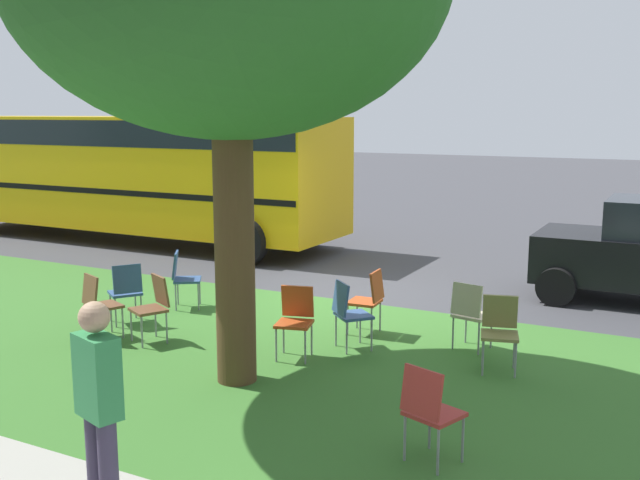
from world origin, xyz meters
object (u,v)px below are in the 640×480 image
at_px(chair_2, 99,301).
at_px(chair_6, 429,407).
at_px(chair_0, 369,297).
at_px(chair_9, 295,316).
at_px(chair_1, 470,311).
at_px(school_bus, 129,165).
at_px(chair_8, 153,303).
at_px(chair_3, 126,289).
at_px(pedestrian_1, 99,406).
at_px(chair_4, 183,275).
at_px(chair_5, 500,327).
at_px(chair_7, 348,310).

distance_m(chair_2, chair_6, 5.23).
relative_size(chair_0, chair_9, 1.00).
relative_size(chair_1, chair_6, 1.00).
bearing_deg(chair_9, school_bus, -36.18).
bearing_deg(chair_2, chair_8, -160.77).
height_order(chair_2, chair_8, same).
distance_m(chair_3, chair_9, 2.82).
xyz_separation_m(chair_2, pedestrian_1, (-3.29, 3.35, 0.41)).
xyz_separation_m(chair_4, chair_5, (-5.00, 0.51, 0.00)).
bearing_deg(pedestrian_1, school_bus, -49.09).
distance_m(chair_7, pedestrian_1, 4.50).
xyz_separation_m(chair_5, pedestrian_1, (1.71, 4.61, 0.41)).
xyz_separation_m(chair_3, chair_6, (-5.21, 2.04, 0.00)).
distance_m(chair_4, chair_9, 2.92).
distance_m(chair_3, pedestrian_1, 5.33).
distance_m(chair_2, pedestrian_1, 4.71).
bearing_deg(chair_9, chair_7, -129.36).
relative_size(chair_0, chair_7, 1.00).
distance_m(chair_4, school_bus, 6.67).
distance_m(chair_3, school_bus, 7.31).
bearing_deg(chair_1, school_bus, -24.58).
distance_m(chair_1, chair_7, 1.53).
bearing_deg(chair_7, chair_2, 19.97).
bearing_deg(chair_4, chair_3, 81.81).
relative_size(chair_3, chair_7, 1.00).
height_order(chair_9, school_bus, school_bus).
bearing_deg(pedestrian_1, chair_0, -87.74).
xyz_separation_m(chair_0, chair_5, (-1.92, 0.60, 0.00)).
relative_size(chair_4, pedestrian_1, 0.52).
height_order(chair_1, chair_8, same).
bearing_deg(chair_5, chair_1, -47.26).
height_order(chair_2, chair_7, same).
xyz_separation_m(chair_2, chair_6, (-5.05, 1.35, 0.00)).
bearing_deg(chair_8, chair_9, -170.41).
height_order(chair_2, chair_5, same).
relative_size(chair_6, school_bus, 0.08).
bearing_deg(chair_6, chair_5, -88.83).
relative_size(chair_4, chair_6, 1.00).
distance_m(chair_2, school_bus, 7.94).
distance_m(chair_2, chair_5, 5.16).
xyz_separation_m(chair_4, school_bus, (4.91, -4.34, 1.24)).
bearing_deg(chair_4, chair_8, 115.19).
height_order(chair_1, chair_2, same).
relative_size(chair_7, school_bus, 0.08).
height_order(chair_1, chair_3, same).
relative_size(chair_3, school_bus, 0.08).
bearing_deg(chair_9, chair_4, -24.19).
xyz_separation_m(chair_6, chair_7, (1.93, -2.48, 0.00)).
height_order(chair_0, chair_4, same).
relative_size(chair_5, chair_6, 1.00).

